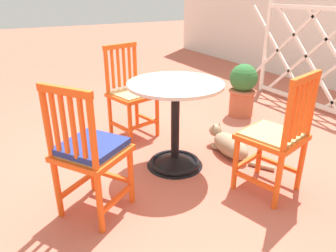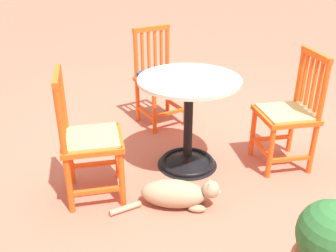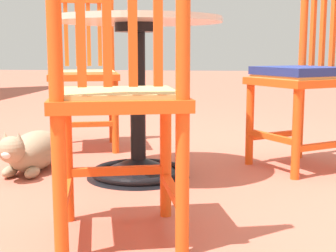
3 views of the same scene
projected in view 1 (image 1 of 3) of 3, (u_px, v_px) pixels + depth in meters
ground_plane at (159, 161)px, 2.82m from camera, size 24.00×24.00×0.00m
cafe_table at (175, 135)px, 2.65m from camera, size 0.76×0.76×0.73m
orange_chair_near_fence at (131, 94)px, 3.17m from camera, size 0.49×0.49×0.91m
orange_chair_facing_out at (90, 152)px, 2.01m from camera, size 0.56×0.56×0.91m
orange_chair_at_corner at (276, 138)px, 2.24m from camera, size 0.49×0.49×0.91m
tabby_cat at (228, 144)px, 2.91m from camera, size 0.73×0.27×0.23m
terracotta_planter at (243, 89)px, 3.72m from camera, size 0.32×0.32×0.62m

